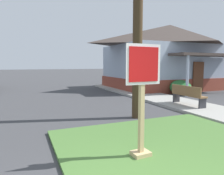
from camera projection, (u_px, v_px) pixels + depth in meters
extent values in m
cube|color=#477033|center=(189.00, 156.00, 4.28)|extent=(5.00, 5.37, 0.08)
cube|color=#9E9B93|center=(178.00, 103.00, 10.03)|extent=(2.20, 18.84, 0.12)
cube|color=tan|center=(141.00, 103.00, 4.08)|extent=(0.09, 0.09, 2.13)
cube|color=tan|center=(141.00, 153.00, 4.20)|extent=(0.37, 0.30, 0.08)
cube|color=white|center=(144.00, 64.00, 3.95)|extent=(0.76, 0.05, 0.76)
cube|color=red|center=(144.00, 64.00, 3.94)|extent=(0.65, 0.04, 0.65)
cylinder|color=black|center=(118.00, 159.00, 4.21)|extent=(0.70, 0.70, 0.02)
cube|color=brown|center=(189.00, 95.00, 9.16)|extent=(0.40, 1.73, 0.06)
cube|color=brown|center=(186.00, 90.00, 9.06)|extent=(0.05, 1.73, 0.38)
cube|color=#2D2D33|center=(202.00, 103.00, 8.47)|extent=(0.36, 0.06, 0.41)
cube|color=#2D2D33|center=(176.00, 98.00, 9.90)|extent=(0.36, 0.06, 0.41)
cube|color=brown|center=(169.00, 82.00, 17.09)|extent=(9.26, 6.18, 0.90)
cube|color=#9EADC1|center=(169.00, 62.00, 16.91)|extent=(9.08, 6.06, 2.41)
pyramid|color=#423833|center=(170.00, 36.00, 16.68)|extent=(9.73, 6.49, 1.68)
cube|color=#423833|center=(207.00, 55.00, 13.40)|extent=(5.10, 1.40, 0.16)
cylinder|color=#9EADC1|center=(187.00, 75.00, 12.22)|extent=(0.16, 0.16, 2.49)
cube|color=brown|center=(198.00, 77.00, 14.18)|extent=(0.90, 0.06, 2.00)
ellipsoid|color=#2F7335|center=(180.00, 87.00, 13.07)|extent=(1.31, 1.31, 0.92)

